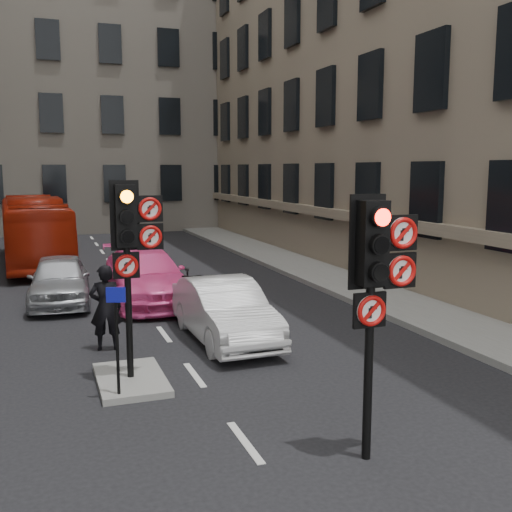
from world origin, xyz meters
TOP-DOWN VIEW (x-y plane):
  - pavement_right at (7.20, 12.00)m, footprint 3.00×50.00m
  - centre_island at (-1.20, 5.00)m, footprint 1.20×2.00m
  - building_far at (0.00, 38.00)m, footprint 30.00×14.00m
  - signal_near at (1.49, 0.99)m, footprint 0.91×0.40m
  - signal_far at (-1.11, 4.99)m, footprint 0.91×0.40m
  - car_silver at (-2.20, 12.22)m, footprint 1.92×4.26m
  - car_white at (1.22, 7.04)m, footprint 1.57×4.26m
  - car_pink at (0.18, 11.69)m, footprint 2.24×5.26m
  - bus_red at (-2.91, 20.30)m, footprint 2.88×10.00m
  - motorcycle at (1.12, 10.05)m, footprint 0.67×1.94m
  - motorcyclist at (-1.39, 7.23)m, footprint 0.74×0.54m
  - info_sign at (-1.51, 4.18)m, footprint 0.31×0.14m

SIDE VIEW (x-z plane):
  - centre_island at x=-1.20m, z-range 0.00..0.12m
  - pavement_right at x=7.20m, z-range 0.00..0.16m
  - motorcycle at x=1.12m, z-range 0.00..1.15m
  - car_white at x=1.22m, z-range 0.00..1.39m
  - car_silver at x=-2.20m, z-range 0.00..1.42m
  - car_pink at x=0.18m, z-range 0.00..1.51m
  - motorcyclist at x=-1.39m, z-range 0.00..1.87m
  - info_sign at x=-1.51m, z-range 0.39..2.24m
  - bus_red at x=-2.91m, z-range 0.00..2.75m
  - signal_near at x=1.49m, z-range 0.79..4.37m
  - signal_far at x=-1.11m, z-range 0.91..4.49m
  - building_far at x=0.00m, z-range 0.00..20.00m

